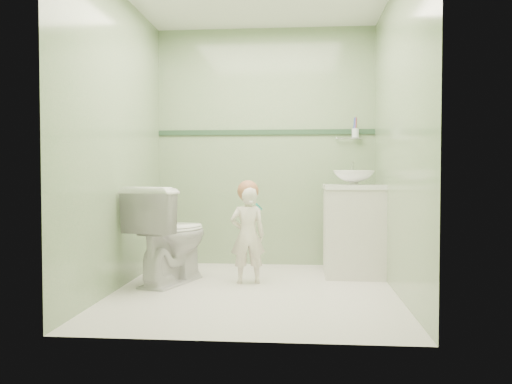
{
  "coord_description": "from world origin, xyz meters",
  "views": [
    {
      "loc": [
        0.36,
        -4.11,
        0.93
      ],
      "look_at": [
        0.0,
        0.15,
        0.78
      ],
      "focal_mm": 36.96,
      "sensor_mm": 36.0,
      "label": 1
    }
  ],
  "objects": [
    {
      "name": "teal_toothbrush",
      "position": [
        0.01,
        0.19,
        0.66
      ],
      "size": [
        0.11,
        0.14,
        0.08
      ],
      "color": "teal",
      "rests_on": "toddler"
    },
    {
      "name": "toddler",
      "position": [
        -0.08,
        0.3,
        0.41
      ],
      "size": [
        0.33,
        0.25,
        0.82
      ],
      "primitive_type": "imported",
      "rotation": [
        0.0,
        0.0,
        3.35
      ],
      "color": "white",
      "rests_on": "ground"
    },
    {
      "name": "vanity",
      "position": [
        0.84,
        0.7,
        0.4
      ],
      "size": [
        0.52,
        0.5,
        0.8
      ],
      "primitive_type": "cube",
      "color": "silver",
      "rests_on": "ground"
    },
    {
      "name": "toilet",
      "position": [
        -0.74,
        0.27,
        0.41
      ],
      "size": [
        0.69,
        0.91,
        0.82
      ],
      "primitive_type": "imported",
      "rotation": [
        0.0,
        0.0,
        2.82
      ],
      "color": "white",
      "rests_on": "ground"
    },
    {
      "name": "faucet",
      "position": [
        0.84,
        0.89,
        0.97
      ],
      "size": [
        0.03,
        0.13,
        0.18
      ],
      "color": "silver",
      "rests_on": "counter"
    },
    {
      "name": "room_shell",
      "position": [
        0.0,
        0.0,
        1.2
      ],
      "size": [
        2.5,
        2.54,
        2.4
      ],
      "color": "#84A877",
      "rests_on": "ground"
    },
    {
      "name": "ground",
      "position": [
        0.0,
        0.0,
        0.0
      ],
      "size": [
        2.5,
        2.5,
        0.0
      ],
      "primitive_type": "plane",
      "color": "white",
      "rests_on": "ground"
    },
    {
      "name": "hair_cap",
      "position": [
        -0.08,
        0.33,
        0.78
      ],
      "size": [
        0.18,
        0.18,
        0.18
      ],
      "primitive_type": "sphere",
      "color": "#A46645",
      "rests_on": "toddler"
    },
    {
      "name": "cup_holder",
      "position": [
        0.89,
        1.18,
        1.33
      ],
      "size": [
        0.26,
        0.07,
        0.21
      ],
      "color": "silver",
      "rests_on": "room_shell"
    },
    {
      "name": "basin",
      "position": [
        0.84,
        0.7,
        0.89
      ],
      "size": [
        0.37,
        0.37,
        0.13
      ],
      "primitive_type": "imported",
      "color": "white",
      "rests_on": "counter"
    },
    {
      "name": "trim_stripe",
      "position": [
        0.0,
        1.24,
        1.35
      ],
      "size": [
        2.2,
        0.02,
        0.05
      ],
      "primitive_type": "cube",
      "color": "#2B4A31",
      "rests_on": "room_shell"
    },
    {
      "name": "counter",
      "position": [
        0.84,
        0.7,
        0.81
      ],
      "size": [
        0.54,
        0.52,
        0.04
      ],
      "primitive_type": "cube",
      "color": "white",
      "rests_on": "vanity"
    }
  ]
}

